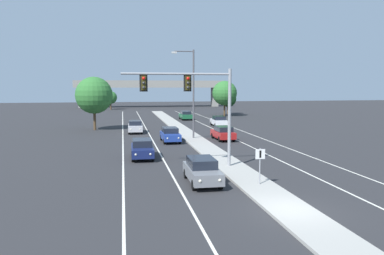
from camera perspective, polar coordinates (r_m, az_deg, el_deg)
name	(u,v)px	position (r m, az deg, el deg)	size (l,w,h in m)	color
ground_plane	(290,212)	(19.41, 14.65, -12.20)	(260.00, 260.00, 0.00)	#28282B
median_island	(208,149)	(36.04, 2.46, -3.32)	(2.40, 110.00, 0.15)	#9E9B93
lane_stripe_oncoming_center	(153,141)	(42.20, -5.91, -2.03)	(0.14, 100.00, 0.01)	silver
lane_stripe_receding_center	(234,139)	(43.93, 6.41, -1.71)	(0.14, 100.00, 0.01)	silver
edge_stripe_left	(123,142)	(42.08, -10.40, -2.13)	(0.14, 100.00, 0.01)	silver
edge_stripe_right	(261,138)	(44.99, 10.44, -1.59)	(0.14, 100.00, 0.01)	silver
overhead_signal_mast	(196,96)	(27.30, 0.62, 4.72)	(7.96, 0.44, 7.20)	gray
median_sign_post	(260,161)	(23.27, 10.24, -4.97)	(0.60, 0.10, 2.20)	gray
street_lamp_median	(192,89)	(42.95, -0.07, 5.89)	(2.58, 0.28, 10.00)	#4C4C51
car_oncoming_grey	(202,170)	(23.83, 1.53, -6.49)	(1.85, 4.48, 1.58)	slate
car_oncoming_navy	(142,148)	(32.26, -7.53, -3.16)	(1.89, 4.50, 1.58)	#141E4C
car_oncoming_blue	(170,135)	(41.22, -3.32, -1.07)	(1.86, 4.49, 1.58)	navy
car_oncoming_silver	(135,127)	(49.83, -8.56, 0.15)	(1.92, 4.51, 1.58)	#B7B7BC
car_receding_red	(223,133)	(42.75, 4.72, -0.81)	(1.91, 4.50, 1.58)	maroon
car_receding_white	(219,121)	(57.32, 4.06, 1.00)	(1.92, 4.51, 1.58)	silver
car_receding_green	(185,115)	(68.41, -0.99, 1.87)	(1.85, 4.48, 1.58)	#195633
overpass_bridge	(150,87)	(110.30, -6.33, 6.09)	(42.40, 6.40, 7.65)	gray
tree_far_right_a	(225,93)	(76.16, 4.95, 5.19)	(4.93, 4.93, 7.13)	#4C3823
tree_far_left_b	(111,98)	(100.04, -12.20, 4.44)	(3.31, 3.31, 4.78)	#4C3823
tree_far_left_c	(94,95)	(53.78, -14.59, 4.73)	(5.10, 5.10, 7.37)	#4C3823
tree_far_right_c	(228,99)	(82.26, 5.49, 4.34)	(3.54, 3.54, 5.12)	#4C3823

